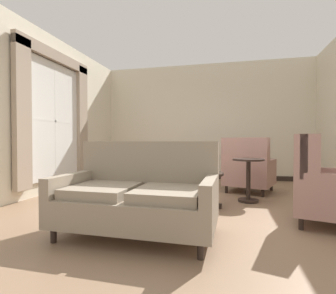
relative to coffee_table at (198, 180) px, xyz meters
name	(u,v)px	position (x,y,z in m)	size (l,w,h in m)	color
ground	(183,208)	(-0.20, -0.16, -0.41)	(9.09, 9.09, 0.00)	#896B51
wall_back	(204,122)	(-0.20, 3.09, 1.11)	(5.62, 0.08, 3.05)	beige
wall_left	(61,116)	(-2.93, 0.82, 1.11)	(0.08, 4.55, 3.05)	beige
baseboard_back	(204,176)	(-0.20, 3.04, -0.35)	(5.46, 0.03, 0.12)	black
window_with_curtains	(56,113)	(-2.84, 0.52, 1.13)	(0.12, 2.06, 2.54)	silver
coffee_table	(198,180)	(0.00, 0.00, 0.00)	(0.77, 0.77, 0.52)	black
porcelain_vase	(198,161)	(0.01, -0.04, 0.29)	(0.17, 0.17, 0.40)	beige
settee	(139,196)	(-0.48, -1.29, -0.01)	(1.65, 0.93, 0.99)	gray
armchair_back_corner	(182,169)	(-0.49, 1.37, 0.01)	(1.02, 1.01, 0.98)	tan
armchair_foreground_right	(248,170)	(0.82, 1.33, 0.03)	(1.08, 1.09, 1.06)	tan
armchair_near_sideboard	(324,187)	(1.55, -0.50, 0.04)	(0.98, 0.98, 1.07)	tan
side_table	(248,176)	(0.76, 0.52, 0.01)	(0.50, 0.50, 0.71)	black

